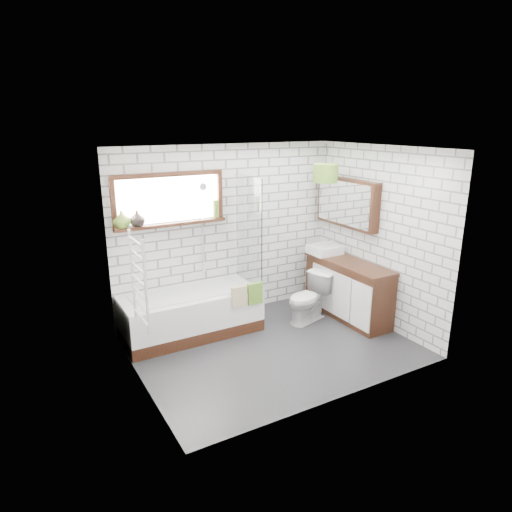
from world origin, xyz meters
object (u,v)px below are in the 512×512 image
bathtub (191,313)px  toilet (308,298)px  basin (325,249)px  vanity (348,289)px  pendant (325,173)px

bathtub → toilet: 1.69m
bathtub → basin: bearing=-2.7°
vanity → toilet: vanity is taller
toilet → pendant: 1.79m
vanity → basin: (-0.06, 0.50, 0.49)m
pendant → toilet: bearing=-154.6°
vanity → basin: 0.70m
basin → pendant: size_ratio=1.29×
toilet → basin: bearing=107.5°
bathtub → basin: (2.16, -0.10, 0.62)m
bathtub → pendant: 2.68m
bathtub → vanity: bearing=-15.2°
vanity → toilet: 0.62m
vanity → toilet: bearing=165.7°
bathtub → pendant: bearing=-8.3°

